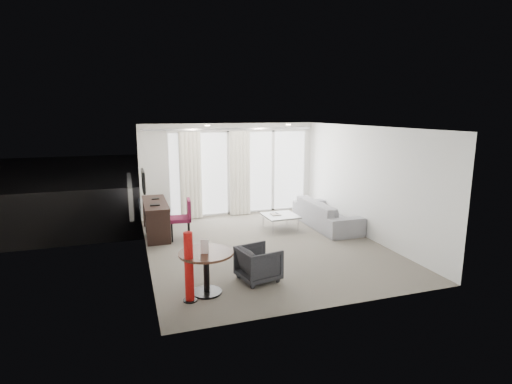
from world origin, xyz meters
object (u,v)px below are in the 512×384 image
object	(u,v)px
round_table	(206,273)
coffee_table	(280,222)
desk	(156,219)
tub_armchair	(259,264)
desk_chair	(180,219)
sofa	(326,214)
rattan_chair_b	(268,191)
rattan_chair_a	(243,189)
red_lamp	(189,267)

from	to	relation	value
round_table	coffee_table	bearing A→B (deg)	50.60
desk	tub_armchair	size ratio (longest dim) A/B	2.58
desk_chair	round_table	world-z (taller)	desk_chair
sofa	rattan_chair_b	world-z (taller)	rattan_chair_b
rattan_chair_a	tub_armchair	bearing A→B (deg)	-124.30
desk_chair	sofa	size ratio (longest dim) A/B	0.41
red_lamp	rattan_chair_a	xyz separation A→B (m)	(2.82, 6.71, -0.18)
desk	sofa	xyz separation A→B (m)	(4.24, -0.61, -0.07)
red_lamp	rattan_chair_a	size ratio (longest dim) A/B	1.46
tub_armchair	sofa	xyz separation A→B (m)	(2.73, 2.66, 0.03)
tub_armchair	coffee_table	distance (m)	3.18
rattan_chair_b	round_table	bearing A→B (deg)	-124.89
tub_armchair	sofa	bearing A→B (deg)	-57.66
round_table	red_lamp	size ratio (longest dim) A/B	0.79
rattan_chair_b	desk	bearing A→B (deg)	-153.18
red_lamp	coffee_table	bearing A→B (deg)	49.02
round_table	red_lamp	distance (m)	0.41
round_table	coffee_table	size ratio (longest dim) A/B	1.09
coffee_table	sofa	xyz separation A→B (m)	(1.22, -0.14, 0.16)
coffee_table	rattan_chair_a	world-z (taller)	rattan_chair_a
rattan_chair_a	rattan_chair_b	size ratio (longest dim) A/B	1.05
red_lamp	tub_armchair	xyz separation A→B (m)	(1.27, 0.42, -0.26)
round_table	rattan_chair_b	world-z (taller)	rattan_chair_b
desk_chair	round_table	distance (m)	2.99
tub_armchair	rattan_chair_a	size ratio (longest dim) A/B	0.87
sofa	rattan_chair_b	size ratio (longest dim) A/B	3.17
desk	sofa	bearing A→B (deg)	-8.25
red_lamp	sofa	xyz separation A→B (m)	(4.01, 3.07, -0.22)
coffee_table	rattan_chair_a	size ratio (longest dim) A/B	1.06
round_table	rattan_chair_a	distance (m)	6.99
desk_chair	rattan_chair_a	xyz separation A→B (m)	(2.54, 3.53, -0.09)
rattan_chair_a	rattan_chair_b	bearing A→B (deg)	-58.93
tub_armchair	rattan_chair_a	world-z (taller)	rattan_chair_a
coffee_table	rattan_chair_a	bearing A→B (deg)	89.45
desk	desk_chair	world-z (taller)	desk_chair
red_lamp	coffee_table	world-z (taller)	red_lamp
desk_chair	tub_armchair	bearing A→B (deg)	-65.43
rattan_chair_b	rattan_chair_a	bearing A→B (deg)	134.84
coffee_table	sofa	size ratio (longest dim) A/B	0.35
round_table	rattan_chair_b	size ratio (longest dim) A/B	1.21
coffee_table	tub_armchair	bearing A→B (deg)	-118.46
coffee_table	round_table	bearing A→B (deg)	-129.40
desk_chair	coffee_table	world-z (taller)	desk_chair
desk	tub_armchair	xyz separation A→B (m)	(1.50, -3.27, -0.10)
red_lamp	rattan_chair_b	bearing A→B (deg)	60.37
desk	coffee_table	distance (m)	3.06
red_lamp	desk_chair	bearing A→B (deg)	85.00
desk	red_lamp	bearing A→B (deg)	-86.40
round_table	rattan_chair_b	distance (m)	6.78
sofa	rattan_chair_a	size ratio (longest dim) A/B	3.03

